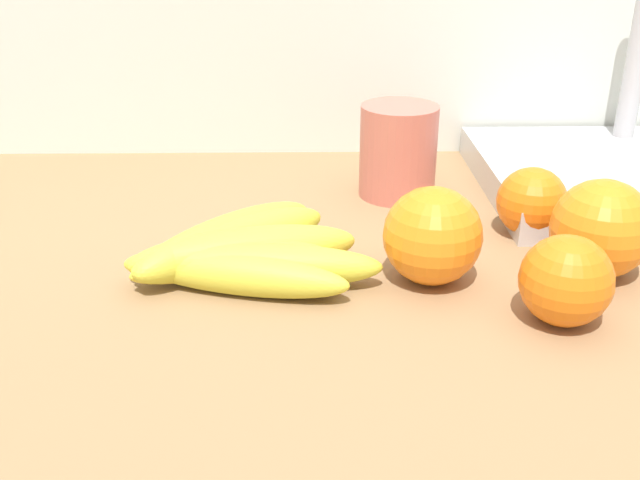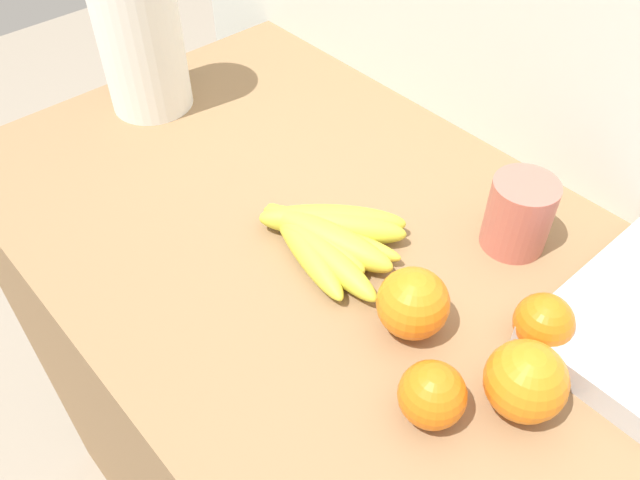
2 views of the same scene
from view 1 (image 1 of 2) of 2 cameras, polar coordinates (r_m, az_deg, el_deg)
name	(u,v)px [view 1 (image 1 of 2)]	position (r m, az deg, el deg)	size (l,w,h in m)	color
wall_back	(391,333)	(1.09, 5.57, -7.30)	(1.84, 0.06, 1.30)	silver
banana_bunch	(239,254)	(0.61, -6.38, -1.09)	(0.21, 0.18, 0.04)	gold
orange_back_right	(601,229)	(0.65, 21.22, 0.84)	(0.08, 0.08, 0.08)	orange
orange_right	(566,281)	(0.57, 18.76, -3.04)	(0.07, 0.07, 0.07)	orange
orange_front	(432,236)	(0.60, 8.83, 0.34)	(0.08, 0.08, 0.08)	orange
orange_far_right	(532,202)	(0.71, 16.30, 2.90)	(0.07, 0.07, 0.07)	orange
mug	(398,151)	(0.78, 6.15, 6.96)	(0.08, 0.08, 0.10)	#BF6456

